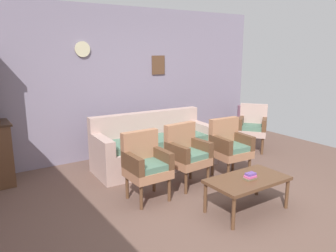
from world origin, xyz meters
The scene contains 10 objects.
ground_plane centered at (0.00, 0.00, 0.00)m, with size 7.68×7.68×0.00m, color brown.
wall_back_with_decor centered at (0.00, 2.63, 1.35)m, with size 6.40×0.09×2.70m.
floral_couch centered at (0.21, 1.64, 0.33)m, with size 2.07×0.91×0.90m.
armchair_near_couch_end centered at (-0.53, 0.63, 0.50)m, with size 0.52×0.49×0.90m.
armchair_by_doorway centered at (0.19, 0.71, 0.50)m, with size 0.56×0.53×0.90m.
armchair_near_cabinet centered at (0.97, 0.63, 0.50)m, with size 0.55×0.52×0.90m.
wingback_chair_by_fireplace centered at (2.31, 1.38, 0.50)m, with size 0.71×0.71×0.90m.
coffee_table centered at (0.33, -0.35, 0.38)m, with size 1.00×0.56×0.42m.
book_stack_on_table centered at (0.34, -0.38, 0.46)m, with size 0.15×0.09×0.08m.
floor_vase_by_wall centered at (2.85, 2.15, 0.37)m, with size 0.26×0.26×0.73m, color #754B5D.
Camera 1 is at (-2.58, -2.97, 1.95)m, focal length 35.59 mm.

